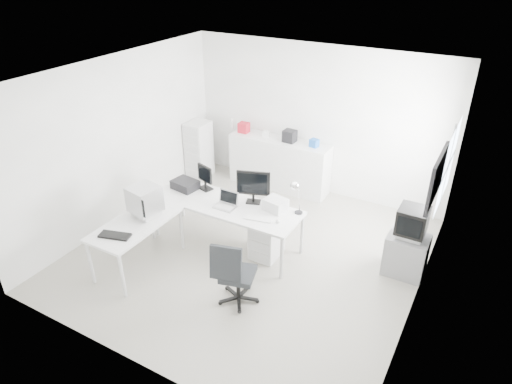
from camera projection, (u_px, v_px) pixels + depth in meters
The scene contains 30 objects.
floor at pixel (250, 253), 7.19m from camera, with size 5.00×5.00×0.01m, color beige.
ceiling at pixel (248, 76), 5.85m from camera, with size 5.00×5.00×0.01m, color white.
back_wall at pixel (317, 121), 8.43m from camera, with size 5.00×0.02×2.80m, color white.
left_wall at pixel (119, 141), 7.59m from camera, with size 0.02×5.00×2.80m, color white.
right_wall at pixel (430, 219), 5.45m from camera, with size 0.02×5.00×2.80m, color white.
window at pixel (448, 166), 6.28m from camera, with size 0.02×1.20×1.10m, color white, non-canonical shape.
wall_picture at pixel (437, 178), 5.30m from camera, with size 0.04×0.90×0.60m, color black, non-canonical shape.
main_desk at pixel (227, 224), 7.23m from camera, with size 2.40×0.80×0.75m, color silver, non-canonical shape.
side_desk at pixel (138, 244), 6.76m from camera, with size 0.70×1.40×0.75m, color silver, non-canonical shape.
drawer_pedestal at pixel (267, 239), 7.01m from camera, with size 0.40×0.50×0.60m, color silver.
inkjet_printer at pixel (185, 185), 7.46m from camera, with size 0.40×0.31×0.14m, color black.
lcd_monitor_small at pixel (205, 178), 7.38m from camera, with size 0.32×0.19×0.41m, color black, non-canonical shape.
lcd_monitor_large at pixel (253, 187), 6.97m from camera, with size 0.51×0.21×0.54m, color black, non-canonical shape.
laptop at pixel (225, 202), 6.91m from camera, with size 0.29×0.30×0.20m, color #B7B7BA, non-canonical shape.
white_keyboard at pixel (258, 219), 6.66m from camera, with size 0.41×0.13×0.02m, color silver.
white_mouse at pixel (278, 221), 6.55m from camera, with size 0.06×0.06×0.06m, color silver.
laser_printer at pixel (275, 204), 6.86m from camera, with size 0.32×0.27×0.18m, color silver.
desk_lamp at pixel (299, 199), 6.70m from camera, with size 0.16×0.16×0.47m, color silver, non-canonical shape.
crt_monitor at pixel (145, 200), 6.65m from camera, with size 0.43×0.43×0.50m, color #B7B7BA, non-canonical shape.
black_keyboard at pixel (115, 235), 6.26m from camera, with size 0.43×0.17×0.03m, color black.
office_chair at pixel (238, 271), 6.01m from camera, with size 0.57×0.57×0.98m, color #26292B, non-canonical shape.
tv_cabinet at pixel (406, 255), 6.63m from camera, with size 0.58×0.47×0.63m, color gray.
crt_tv at pixel (412, 223), 6.37m from camera, with size 0.50×0.48×0.45m, color black, non-canonical shape.
sideboard at pixel (279, 163), 8.93m from camera, with size 2.00×0.50×1.00m, color silver.
clutter_box_a at pixel (244, 128), 8.99m from camera, with size 0.20×0.17×0.20m, color red.
clutter_box_b at pixel (266, 134), 8.79m from camera, with size 0.12×0.10×0.12m, color silver.
clutter_box_c at pixel (290, 136), 8.55m from camera, with size 0.23×0.21×0.23m, color black.
clutter_box_d at pixel (314, 143), 8.36m from camera, with size 0.15×0.13×0.15m, color blue.
clutter_bottle at pixel (232, 124), 9.14m from camera, with size 0.07×0.07×0.22m, color silver.
filing_cabinet at pixel (199, 150), 9.33m from camera, with size 0.41×0.48×1.16m, color silver.
Camera 1 is at (2.94, -5.05, 4.30)m, focal length 32.00 mm.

